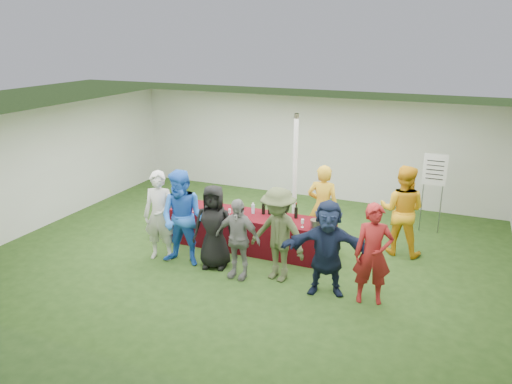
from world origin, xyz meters
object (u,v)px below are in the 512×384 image
at_px(serving_table, 247,231).
at_px(customer_6, 373,254).
at_px(customer_3, 238,239).
at_px(customer_2, 214,227).
at_px(dump_bucket, 316,224).
at_px(staff_pourer, 323,207).
at_px(staff_back, 402,210).
at_px(customer_5, 327,248).
at_px(customer_4, 278,235).
at_px(customer_1, 183,218).
at_px(wine_list_sign, 434,176).
at_px(customer_0, 160,216).

bearing_deg(serving_table, customer_6, -23.11).
bearing_deg(customer_3, customer_2, 163.07).
bearing_deg(dump_bucket, staff_pourer, 97.99).
xyz_separation_m(staff_back, customer_5, (-0.94, -2.16, -0.09)).
height_order(customer_3, customer_4, customer_4).
height_order(customer_2, customer_3, customer_2).
relative_size(dump_bucket, customer_2, 0.14).
bearing_deg(customer_6, dump_bucket, 127.13).
xyz_separation_m(staff_back, customer_1, (-3.76, -2.13, 0.01)).
bearing_deg(wine_list_sign, dump_bucket, -125.56).
xyz_separation_m(customer_2, customer_3, (0.59, -0.21, -0.06)).
bearing_deg(customer_5, customer_6, -14.19).
bearing_deg(customer_3, customer_6, 3.91).
xyz_separation_m(dump_bucket, customer_4, (-0.46, -0.83, 0.03)).
xyz_separation_m(dump_bucket, customer_3, (-1.17, -1.02, -0.09)).
bearing_deg(staff_back, serving_table, 20.65).
bearing_deg(dump_bucket, customer_2, -155.18).
bearing_deg(customer_3, customer_4, 17.67).
xyz_separation_m(staff_back, customer_0, (-4.31, -2.08, -0.03)).
distance_m(staff_pourer, customer_6, 2.27).
xyz_separation_m(wine_list_sign, staff_back, (-0.46, -1.43, -0.39)).
relative_size(dump_bucket, wine_list_sign, 0.13).
distance_m(dump_bucket, customer_4, 0.95).
xyz_separation_m(customer_0, customer_6, (4.14, -0.08, -0.04)).
relative_size(customer_1, customer_3, 1.24).
bearing_deg(dump_bucket, customer_4, -119.17).
relative_size(wine_list_sign, customer_3, 1.19).
height_order(dump_bucket, customer_1, customer_1).
bearing_deg(customer_5, wine_list_sign, 54.29).
xyz_separation_m(serving_table, dump_bucket, (1.53, -0.22, 0.46)).
bearing_deg(customer_1, customer_5, -3.48).
relative_size(staff_back, customer_6, 1.08).
bearing_deg(staff_back, wine_list_sign, -105.62).
xyz_separation_m(staff_back, customer_6, (-0.17, -2.16, -0.07)).
relative_size(dump_bucket, customer_1, 0.12).
bearing_deg(customer_0, wine_list_sign, 23.52).
relative_size(customer_0, customer_1, 0.96).
height_order(staff_back, customer_2, staff_back).
height_order(serving_table, customer_3, customer_3).
relative_size(customer_2, customer_4, 0.93).
height_order(serving_table, staff_back, staff_back).
distance_m(customer_2, customer_3, 0.63).
distance_m(wine_list_sign, customer_6, 3.67).
distance_m(staff_back, customer_4, 2.76).
bearing_deg(customer_5, customer_3, 167.48).
xyz_separation_m(staff_pourer, staff_back, (1.53, 0.34, 0.03)).
xyz_separation_m(wine_list_sign, customer_1, (-4.23, -3.56, -0.38)).
xyz_separation_m(staff_pourer, customer_5, (0.60, -1.82, -0.05)).
height_order(customer_0, customer_2, customer_0).
bearing_deg(customer_2, wine_list_sign, 30.46).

